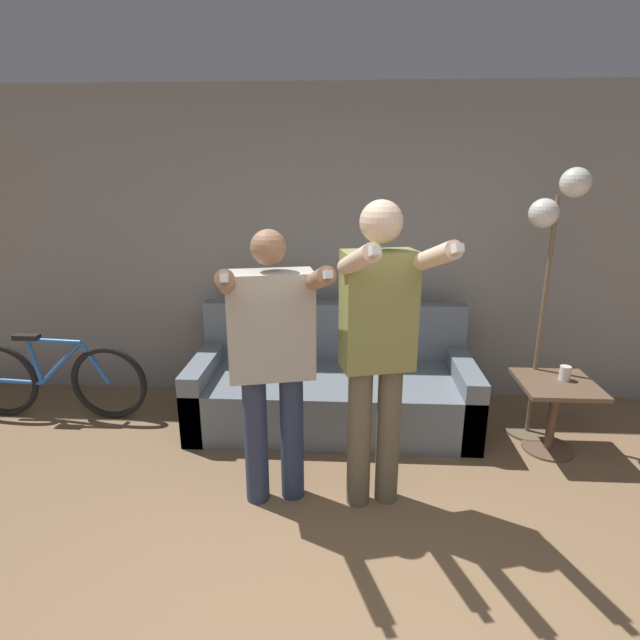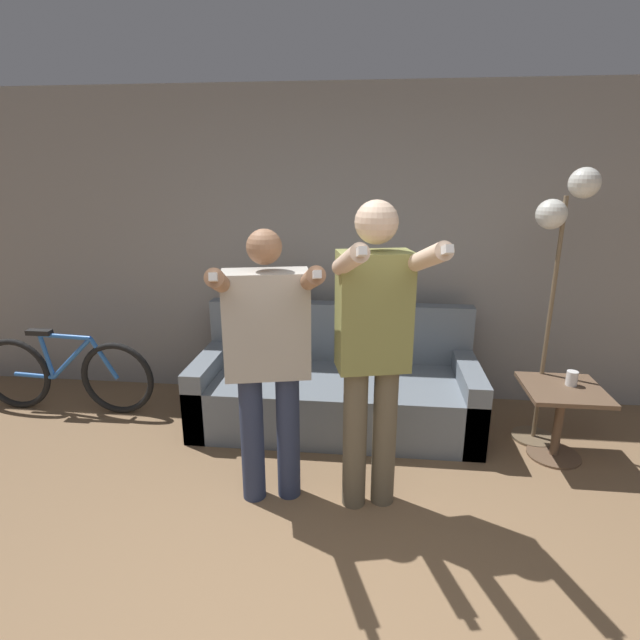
% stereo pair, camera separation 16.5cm
% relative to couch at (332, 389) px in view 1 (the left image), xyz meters
% --- Properties ---
extents(wall_back, '(10.00, 0.05, 2.60)m').
position_rel_couch_xyz_m(wall_back, '(0.18, 0.57, 1.03)').
color(wall_back, gray).
rests_on(wall_back, ground_plane).
extents(couch, '(2.16, 0.90, 0.90)m').
position_rel_couch_xyz_m(couch, '(0.00, 0.00, 0.00)').
color(couch, slate).
rests_on(couch, ground_plane).
extents(person_left, '(0.64, 0.74, 1.65)m').
position_rel_couch_xyz_m(person_left, '(-0.32, -1.02, 0.69)').
color(person_left, '#2D3856').
rests_on(person_left, ground_plane).
extents(person_right, '(0.57, 0.73, 1.80)m').
position_rel_couch_xyz_m(person_right, '(0.28, -1.02, 0.77)').
color(person_right, '#6B604C').
rests_on(person_right, ground_plane).
extents(cat, '(0.42, 0.12, 0.20)m').
position_rel_couch_xyz_m(cat, '(-0.45, 0.33, 0.71)').
color(cat, '#3D3833').
rests_on(cat, couch).
extents(floor_lamp, '(0.38, 0.31, 1.96)m').
position_rel_couch_xyz_m(floor_lamp, '(1.51, -0.12, 1.24)').
color(floor_lamp, '#756047').
rests_on(floor_lamp, ground_plane).
extents(side_table, '(0.52, 0.52, 0.53)m').
position_rel_couch_xyz_m(side_table, '(1.58, -0.35, 0.11)').
color(side_table, brown).
rests_on(side_table, ground_plane).
extents(cup, '(0.07, 0.07, 0.10)m').
position_rel_couch_xyz_m(cup, '(1.64, -0.31, 0.30)').
color(cup, white).
rests_on(cup, side_table).
extents(bicycle, '(1.51, 0.07, 0.70)m').
position_rel_couch_xyz_m(bicycle, '(-2.24, -0.06, 0.05)').
color(bicycle, black).
rests_on(bicycle, ground_plane).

